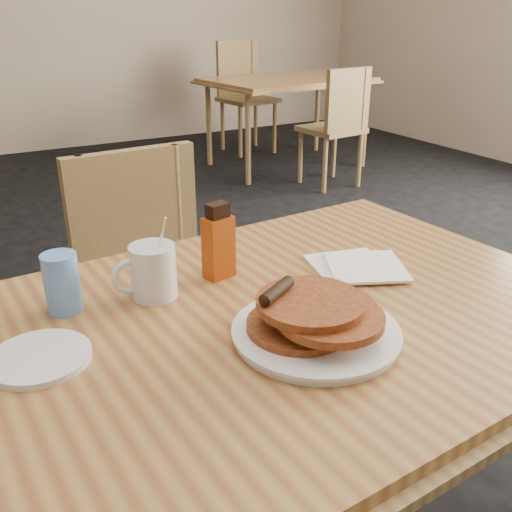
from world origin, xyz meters
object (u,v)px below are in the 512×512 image
(main_table, at_px, (266,332))
(neighbor_table, at_px, (287,83))
(chair_neighbor_far, at_px, (243,86))
(coffee_mug, at_px, (152,271))
(syrup_bottle, at_px, (218,243))
(chair_main_far, at_px, (149,274))
(pancake_plate, at_px, (315,323))
(blue_tumbler, at_px, (62,283))
(chair_neighbor_near, at_px, (339,118))

(main_table, relative_size, neighbor_table, 0.97)
(chair_neighbor_far, relative_size, coffee_mug, 5.90)
(coffee_mug, height_order, syrup_bottle, coffee_mug)
(main_table, height_order, chair_neighbor_far, chair_neighbor_far)
(neighbor_table, distance_m, chair_neighbor_far, 0.76)
(neighbor_table, bearing_deg, chair_main_far, -129.33)
(pancake_plate, height_order, coffee_mug, coffee_mug)
(main_table, distance_m, syrup_bottle, 0.23)
(neighbor_table, xyz_separation_m, chair_neighbor_far, (-0.02, 0.75, -0.10))
(main_table, xyz_separation_m, chair_neighbor_far, (2.17, 4.14, -0.10))
(syrup_bottle, xyz_separation_m, blue_tumbler, (-0.32, 0.01, -0.02))
(chair_neighbor_far, bearing_deg, pancake_plate, -124.04)
(blue_tumbler, bearing_deg, chair_neighbor_far, 57.56)
(main_table, xyz_separation_m, neighbor_table, (2.19, 3.39, 0.00))
(neighbor_table, relative_size, chair_main_far, 1.59)
(chair_main_far, height_order, pancake_plate, chair_main_far)
(main_table, height_order, blue_tumbler, blue_tumbler)
(chair_main_far, xyz_separation_m, blue_tumbler, (-0.33, -0.51, 0.27))
(neighbor_table, distance_m, chair_neighbor_near, 0.78)
(chair_neighbor_near, xyz_separation_m, coffee_mug, (-2.33, -2.45, 0.27))
(chair_main_far, xyz_separation_m, chair_neighbor_far, (2.17, 3.42, 0.07))
(chair_neighbor_near, relative_size, syrup_bottle, 5.41)
(neighbor_table, relative_size, chair_neighbor_near, 1.60)
(chair_neighbor_far, bearing_deg, main_table, -125.01)
(pancake_plate, bearing_deg, chair_main_far, 91.99)
(neighbor_table, relative_size, chair_neighbor_far, 1.42)
(pancake_plate, height_order, syrup_bottle, syrup_bottle)
(main_table, distance_m, chair_main_far, 0.73)
(neighbor_table, bearing_deg, chair_neighbor_near, -91.62)
(neighbor_table, bearing_deg, blue_tumbler, -128.40)
(chair_neighbor_far, bearing_deg, neighbor_table, -95.54)
(syrup_bottle, bearing_deg, neighbor_table, 41.37)
(chair_neighbor_far, relative_size, chair_neighbor_near, 1.13)
(main_table, height_order, neighbor_table, same)
(chair_neighbor_far, bearing_deg, blue_tumbler, -129.77)
(chair_main_far, relative_size, chair_neighbor_far, 0.89)
(chair_neighbor_far, xyz_separation_m, blue_tumbler, (-2.50, -3.93, 0.20))
(coffee_mug, xyz_separation_m, blue_tumbler, (-0.17, 0.03, 0.00))
(neighbor_table, xyz_separation_m, coffee_mug, (-2.35, -3.21, 0.10))
(pancake_plate, relative_size, blue_tumbler, 2.55)
(blue_tumbler, bearing_deg, neighbor_table, 51.60)
(main_table, height_order, coffee_mug, coffee_mug)
(coffee_mug, distance_m, syrup_bottle, 0.16)
(chair_neighbor_near, bearing_deg, syrup_bottle, -138.05)
(chair_neighbor_far, bearing_deg, syrup_bottle, -126.22)
(chair_main_far, height_order, chair_neighbor_far, chair_neighbor_far)
(chair_neighbor_near, height_order, coffee_mug, coffee_mug)
(neighbor_table, height_order, coffee_mug, coffee_mug)
(coffee_mug, distance_m, blue_tumbler, 0.17)
(chair_neighbor_near, relative_size, blue_tumbler, 7.67)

